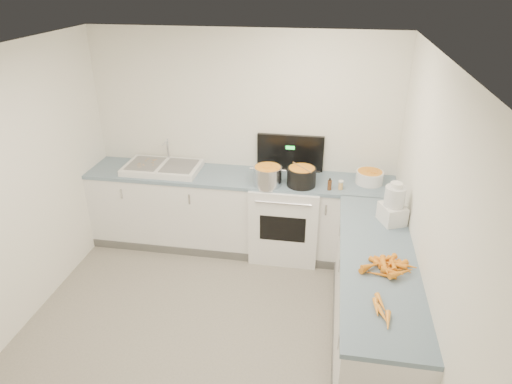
% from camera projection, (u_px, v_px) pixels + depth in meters
% --- Properties ---
extents(floor, '(3.50, 4.00, 0.00)m').
position_uv_depth(floor, '(202.00, 349.00, 4.07)').
color(floor, gray).
rests_on(floor, ground).
extents(ceiling, '(3.50, 4.00, 0.00)m').
position_uv_depth(ceiling, '(182.00, 62.00, 2.96)').
color(ceiling, white).
rests_on(ceiling, ground).
extents(wall_back, '(3.50, 0.00, 2.50)m').
position_uv_depth(wall_back, '(243.00, 141.00, 5.28)').
color(wall_back, white).
rests_on(wall_back, ground).
extents(wall_right, '(0.00, 4.00, 2.50)m').
position_uv_depth(wall_right, '(430.00, 249.00, 3.25)').
color(wall_right, white).
rests_on(wall_right, ground).
extents(counter_back, '(3.50, 0.62, 0.94)m').
position_uv_depth(counter_back, '(239.00, 212.00, 5.36)').
color(counter_back, white).
rests_on(counter_back, ground).
extents(counter_right, '(0.62, 2.20, 0.94)m').
position_uv_depth(counter_right, '(372.00, 303.00, 3.91)').
color(counter_right, white).
rests_on(counter_right, ground).
extents(stove, '(0.76, 0.65, 1.36)m').
position_uv_depth(stove, '(286.00, 216.00, 5.27)').
color(stove, white).
rests_on(stove, ground).
extents(sink, '(0.86, 0.52, 0.31)m').
position_uv_depth(sink, '(163.00, 167.00, 5.28)').
color(sink, white).
rests_on(sink, counter_back).
extents(steel_pot, '(0.32, 0.32, 0.23)m').
position_uv_depth(steel_pot, '(268.00, 177.00, 4.91)').
color(steel_pot, silver).
rests_on(steel_pot, stove).
extents(black_pot, '(0.34, 0.34, 0.22)m').
position_uv_depth(black_pot, '(301.00, 178.00, 4.89)').
color(black_pot, black).
rests_on(black_pot, stove).
extents(wooden_spoon, '(0.22, 0.26, 0.01)m').
position_uv_depth(wooden_spoon, '(302.00, 167.00, 4.84)').
color(wooden_spoon, '#AD7A47').
rests_on(wooden_spoon, black_pot).
extents(mixing_bowl, '(0.32, 0.32, 0.14)m').
position_uv_depth(mixing_bowl, '(369.00, 177.00, 4.95)').
color(mixing_bowl, white).
rests_on(mixing_bowl, counter_back).
extents(extract_bottle, '(0.04, 0.04, 0.11)m').
position_uv_depth(extract_bottle, '(330.00, 185.00, 4.81)').
color(extract_bottle, '#593319').
rests_on(extract_bottle, counter_back).
extents(spice_jar, '(0.05, 0.05, 0.08)m').
position_uv_depth(spice_jar, '(341.00, 186.00, 4.82)').
color(spice_jar, '#E5B266').
rests_on(spice_jar, counter_back).
extents(food_processor, '(0.27, 0.29, 0.40)m').
position_uv_depth(food_processor, '(393.00, 206.00, 4.14)').
color(food_processor, white).
rests_on(food_processor, counter_right).
extents(carrot_pile, '(0.46, 0.32, 0.08)m').
position_uv_depth(carrot_pile, '(390.00, 266.00, 3.54)').
color(carrot_pile, orange).
rests_on(carrot_pile, counter_right).
extents(peeled_carrots, '(0.12, 0.36, 0.04)m').
position_uv_depth(peeled_carrots, '(382.00, 311.00, 3.10)').
color(peeled_carrots, orange).
rests_on(peeled_carrots, counter_right).
extents(peelings, '(0.25, 0.26, 0.01)m').
position_uv_depth(peelings, '(146.00, 163.00, 5.30)').
color(peelings, tan).
rests_on(peelings, sink).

